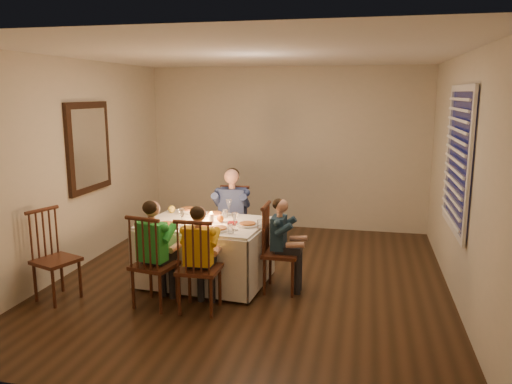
% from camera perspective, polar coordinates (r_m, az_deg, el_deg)
% --- Properties ---
extents(ground, '(5.00, 5.00, 0.00)m').
position_cam_1_polar(ground, '(6.02, -0.49, -10.01)').
color(ground, black).
rests_on(ground, ground).
extents(wall_left, '(0.02, 5.00, 2.60)m').
position_cam_1_polar(wall_left, '(6.56, -20.04, 2.83)').
color(wall_left, beige).
rests_on(wall_left, ground).
extents(wall_right, '(0.02, 5.00, 2.60)m').
position_cam_1_polar(wall_right, '(5.62, 22.43, 1.35)').
color(wall_right, beige).
rests_on(wall_right, ground).
extents(wall_back, '(4.50, 0.02, 2.60)m').
position_cam_1_polar(wall_back, '(8.12, 3.50, 4.98)').
color(wall_back, beige).
rests_on(wall_back, ground).
extents(ceiling, '(5.00, 5.00, 0.00)m').
position_cam_1_polar(ceiling, '(5.63, -0.53, 15.48)').
color(ceiling, white).
rests_on(ceiling, wall_back).
extents(dining_table, '(1.48, 1.13, 0.70)m').
position_cam_1_polar(dining_table, '(5.83, -5.83, -5.40)').
color(dining_table, silver).
rests_on(dining_table, ground).
extents(chair_adult, '(0.42, 0.40, 0.99)m').
position_cam_1_polar(chair_adult, '(6.65, -2.71, -7.95)').
color(chair_adult, '#3B1A10').
rests_on(chair_adult, ground).
extents(chair_near_left, '(0.47, 0.46, 0.99)m').
position_cam_1_polar(chair_near_left, '(5.46, -11.34, -12.56)').
color(chair_near_left, '#3B1A10').
rests_on(chair_near_left, ground).
extents(chair_near_right, '(0.41, 0.39, 0.99)m').
position_cam_1_polar(chair_near_right, '(5.28, -6.37, -13.25)').
color(chair_near_right, '#3B1A10').
rests_on(chair_near_right, ground).
extents(chair_end, '(0.39, 0.41, 0.99)m').
position_cam_1_polar(chair_end, '(5.73, 2.85, -11.16)').
color(chair_end, '#3B1A10').
rests_on(chair_end, ground).
extents(chair_extra, '(0.50, 0.51, 0.99)m').
position_cam_1_polar(chair_extra, '(5.90, -21.56, -11.33)').
color(chair_extra, '#3B1A10').
rests_on(chair_extra, ground).
extents(adult, '(0.47, 0.43, 1.24)m').
position_cam_1_polar(adult, '(6.65, -2.71, -7.95)').
color(adult, '#334480').
rests_on(adult, ground).
extents(child_green, '(0.45, 0.42, 1.13)m').
position_cam_1_polar(child_green, '(5.46, -11.34, -12.56)').
color(child_green, green).
rests_on(child_green, ground).
extents(child_yellow, '(0.37, 0.34, 1.10)m').
position_cam_1_polar(child_yellow, '(5.28, -6.37, -13.25)').
color(child_yellow, gold).
rests_on(child_yellow, ground).
extents(child_teal, '(0.32, 0.35, 1.06)m').
position_cam_1_polar(child_teal, '(5.73, 2.85, -11.16)').
color(child_teal, '#1B3143').
rests_on(child_teal, ground).
extents(setting_adult, '(0.28, 0.28, 0.02)m').
position_cam_1_polar(setting_adult, '(6.07, -4.78, -2.57)').
color(setting_adult, silver).
rests_on(setting_adult, dining_table).
extents(setting_green, '(0.28, 0.28, 0.02)m').
position_cam_1_polar(setting_green, '(5.66, -10.22, -3.73)').
color(setting_green, silver).
rests_on(setting_green, dining_table).
extents(setting_yellow, '(0.28, 0.28, 0.02)m').
position_cam_1_polar(setting_yellow, '(5.41, -4.31, -4.29)').
color(setting_yellow, silver).
rests_on(setting_yellow, dining_table).
extents(setting_teal, '(0.28, 0.28, 0.02)m').
position_cam_1_polar(setting_teal, '(5.58, -0.97, -3.77)').
color(setting_teal, silver).
rests_on(setting_teal, dining_table).
extents(candle_left, '(0.06, 0.06, 0.10)m').
position_cam_1_polar(candle_left, '(5.78, -6.34, -2.89)').
color(candle_left, white).
rests_on(candle_left, dining_table).
extents(candle_right, '(0.06, 0.06, 0.10)m').
position_cam_1_polar(candle_right, '(5.73, -5.12, -3.00)').
color(candle_right, white).
rests_on(candle_right, dining_table).
extents(squash, '(0.09, 0.09, 0.09)m').
position_cam_1_polar(squash, '(6.26, -9.62, -1.94)').
color(squash, yellow).
rests_on(squash, dining_table).
extents(orange_fruit, '(0.08, 0.08, 0.08)m').
position_cam_1_polar(orange_fruit, '(5.74, -4.09, -3.05)').
color(orange_fruit, orange).
rests_on(orange_fruit, dining_table).
extents(serving_bowl, '(0.23, 0.23, 0.06)m').
position_cam_1_polar(serving_bowl, '(6.19, -7.77, -2.19)').
color(serving_bowl, silver).
rests_on(serving_bowl, dining_table).
extents(wall_mirror, '(0.06, 0.95, 1.15)m').
position_cam_1_polar(wall_mirror, '(6.78, -18.56, 4.87)').
color(wall_mirror, black).
rests_on(wall_mirror, wall_left).
extents(window_blinds, '(0.07, 1.34, 1.54)m').
position_cam_1_polar(window_blinds, '(5.69, 21.98, 3.52)').
color(window_blinds, black).
rests_on(window_blinds, wall_right).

